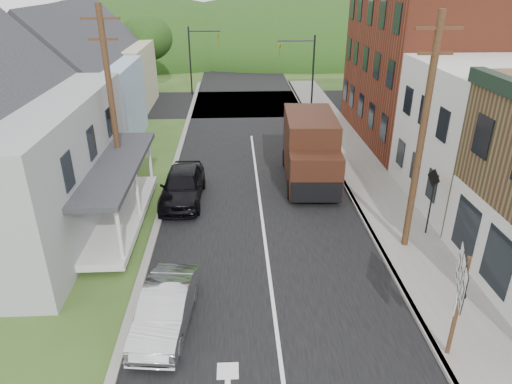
{
  "coord_description": "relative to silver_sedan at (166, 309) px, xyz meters",
  "views": [
    {
      "loc": [
        -1.18,
        -11.93,
        9.92
      ],
      "look_at": [
        -0.37,
        4.37,
        2.2
      ],
      "focal_mm": 32.0,
      "sensor_mm": 36.0,
      "label": 1
    }
  ],
  "objects": [
    {
      "name": "ground",
      "position": [
        3.4,
        0.67,
        -0.67
      ],
      "size": [
        120.0,
        120.0,
        0.0
      ],
      "primitive_type": "plane",
      "color": "#2D4719",
      "rests_on": "ground"
    },
    {
      "name": "road",
      "position": [
        3.4,
        10.67,
        -0.67
      ],
      "size": [
        9.0,
        90.0,
        0.02
      ],
      "primitive_type": "cube",
      "color": "black",
      "rests_on": "ground"
    },
    {
      "name": "cross_road",
      "position": [
        3.4,
        27.67,
        -0.67
      ],
      "size": [
        60.0,
        9.0,
        0.02
      ],
      "primitive_type": "cube",
      "color": "black",
      "rests_on": "ground"
    },
    {
      "name": "sidewalk_right",
      "position": [
        9.3,
        8.67,
        -0.6
      ],
      "size": [
        2.8,
        55.0,
        0.15
      ],
      "primitive_type": "cube",
      "color": "slate",
      "rests_on": "ground"
    },
    {
      "name": "curb_right",
      "position": [
        7.95,
        8.67,
        -0.6
      ],
      "size": [
        0.2,
        55.0,
        0.15
      ],
      "primitive_type": "cube",
      "color": "slate",
      "rests_on": "ground"
    },
    {
      "name": "curb_left",
      "position": [
        -1.25,
        8.67,
        -0.61
      ],
      "size": [
        0.3,
        55.0,
        0.12
      ],
      "primitive_type": "cube",
      "color": "slate",
      "rests_on": "ground"
    },
    {
      "name": "storefront_white",
      "position": [
        14.7,
        8.17,
        2.58
      ],
      "size": [
        8.0,
        7.0,
        6.5
      ],
      "primitive_type": "cube",
      "color": "silver",
      "rests_on": "ground"
    },
    {
      "name": "storefront_red",
      "position": [
        14.7,
        17.67,
        4.33
      ],
      "size": [
        8.0,
        12.0,
        10.0
      ],
      "primitive_type": "cube",
      "color": "maroon",
      "rests_on": "ground"
    },
    {
      "name": "house_blue",
      "position": [
        -7.6,
        17.67,
        3.02
      ],
      "size": [
        7.14,
        8.16,
        7.28
      ],
      "color": "#91A4C6",
      "rests_on": "ground"
    },
    {
      "name": "house_cream",
      "position": [
        -8.1,
        26.67,
        3.02
      ],
      "size": [
        7.14,
        8.16,
        7.28
      ],
      "color": "#BAB690",
      "rests_on": "ground"
    },
    {
      "name": "utility_pole_right",
      "position": [
        9.0,
        4.17,
        3.98
      ],
      "size": [
        1.6,
        0.26,
        9.0
      ],
      "color": "#472D19",
      "rests_on": "ground"
    },
    {
      "name": "utility_pole_left",
      "position": [
        -3.1,
        8.67,
        3.98
      ],
      "size": [
        1.6,
        0.26,
        9.0
      ],
      "color": "#472D19",
      "rests_on": "ground"
    },
    {
      "name": "traffic_signal_right",
      "position": [
        7.7,
        24.17,
        3.08
      ],
      "size": [
        2.87,
        0.2,
        6.0
      ],
      "color": "black",
      "rests_on": "ground"
    },
    {
      "name": "traffic_signal_left",
      "position": [
        -0.9,
        31.17,
        3.08
      ],
      "size": [
        2.87,
        0.2,
        6.0
      ],
      "color": "black",
      "rests_on": "ground"
    },
    {
      "name": "tree_left_d",
      "position": [
        -5.6,
        32.67,
        4.21
      ],
      "size": [
        4.8,
        4.8,
        6.94
      ],
      "color": "#382616",
      "rests_on": "ground"
    },
    {
      "name": "forested_ridge",
      "position": [
        3.4,
        55.67,
        -0.67
      ],
      "size": [
        90.0,
        30.0,
        16.0
      ],
      "primitive_type": "ellipsoid",
      "color": "black",
      "rests_on": "ground"
    },
    {
      "name": "silver_sedan",
      "position": [
        0.0,
        0.0,
        0.0
      ],
      "size": [
        1.85,
        4.21,
        1.35
      ],
      "primitive_type": "imported",
      "rotation": [
        0.0,
        0.0,
        -0.11
      ],
      "color": "#ACADB1",
      "rests_on": "ground"
    },
    {
      "name": "dark_sedan",
      "position": [
        -0.32,
        8.89,
        0.15
      ],
      "size": [
        2.08,
        4.87,
        1.64
      ],
      "primitive_type": "imported",
      "rotation": [
        0.0,
        0.0,
        -0.03
      ],
      "color": "black",
      "rests_on": "ground"
    },
    {
      "name": "delivery_van",
      "position": [
        6.17,
        10.94,
        1.09
      ],
      "size": [
        2.86,
        6.34,
        3.48
      ],
      "rotation": [
        0.0,
        0.0,
        -0.05
      ],
      "color": "black",
      "rests_on": "ground"
    },
    {
      "name": "route_sign_cluster",
      "position": [
        8.16,
        -1.67,
        1.59
      ],
      "size": [
        0.74,
        1.75,
        3.26
      ],
      "rotation": [
        0.0,
        0.0,
        -0.38
      ],
      "color": "#472D19",
      "rests_on": "sidewalk_right"
    },
    {
      "name": "warning_sign",
      "position": [
        10.17,
        5.0,
        1.35
      ],
      "size": [
        0.21,
        0.79,
        2.92
      ],
      "rotation": [
        0.0,
        0.0,
        0.22
      ],
      "color": "black",
      "rests_on": "sidewalk_right"
    }
  ]
}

